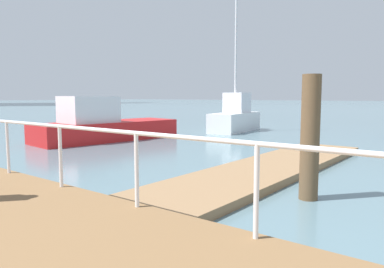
{
  "coord_description": "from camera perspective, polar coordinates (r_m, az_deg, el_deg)",
  "views": [
    {
      "loc": [
        -6.66,
        6.96,
        1.96
      ],
      "look_at": [
        0.27,
        12.35,
        1.05
      ],
      "focal_mm": 34.32,
      "sensor_mm": 36.0,
      "label": 1
    }
  ],
  "objects": [
    {
      "name": "ground_plane",
      "position": [
        14.77,
        -24.85,
        -2.25
      ],
      "size": [
        300.0,
        300.0,
        0.0
      ],
      "primitive_type": "plane",
      "color": "slate"
    },
    {
      "name": "floating_dock",
      "position": [
        9.5,
        11.1,
        -5.53
      ],
      "size": [
        10.34,
        2.0,
        0.18
      ],
      "primitive_type": "cube",
      "color": "#93704C",
      "rests_on": "ground_plane"
    },
    {
      "name": "dock_piling_2",
      "position": [
        7.23,
        17.87,
        -0.55
      ],
      "size": [
        0.35,
        0.35,
        2.36
      ],
      "primitive_type": "cylinder",
      "color": "brown",
      "rests_on": "ground_plane"
    },
    {
      "name": "moored_boat_0",
      "position": [
        20.52,
        6.76,
        2.7
      ],
      "size": [
        4.29,
        1.94,
        8.8
      ],
      "color": "white",
      "rests_on": "ground_plane"
    },
    {
      "name": "moored_boat_1",
      "position": [
        16.66,
        -13.7,
        1.33
      ],
      "size": [
        6.64,
        2.91,
        1.95
      ],
      "color": "red",
      "rests_on": "ground_plane"
    }
  ]
}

